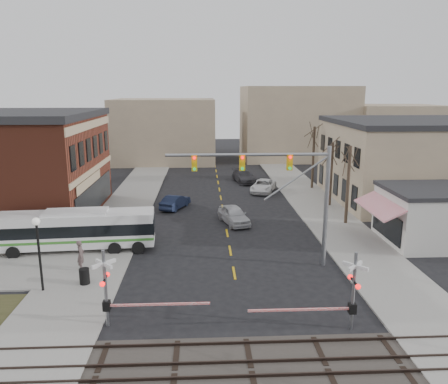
% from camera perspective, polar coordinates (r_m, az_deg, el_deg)
% --- Properties ---
extents(ground, '(160.00, 160.00, 0.00)m').
position_cam_1_polar(ground, '(26.64, 1.65, -12.28)').
color(ground, black).
rests_on(ground, ground).
extents(sidewalk_west, '(5.00, 60.00, 0.12)m').
position_cam_1_polar(sidewalk_west, '(46.04, -12.21, -1.42)').
color(sidewalk_west, gray).
rests_on(sidewalk_west, ground).
extents(sidewalk_east, '(5.00, 60.00, 0.12)m').
position_cam_1_polar(sidewalk_east, '(46.84, 11.38, -1.13)').
color(sidewalk_east, gray).
rests_on(sidewalk_east, ground).
extents(ballast_strip, '(160.00, 5.00, 0.06)m').
position_cam_1_polar(ballast_strip, '(19.73, 3.60, -22.22)').
color(ballast_strip, '#332D28').
rests_on(ballast_strip, ground).
extents(rail_tracks, '(160.00, 3.91, 0.14)m').
position_cam_1_polar(rail_tracks, '(19.68, 3.61, -22.01)').
color(rail_tracks, '#2D231E').
rests_on(rail_tracks, ground).
extents(tan_building, '(20.30, 15.30, 8.50)m').
position_cam_1_polar(tan_building, '(50.58, 25.50, 3.75)').
color(tan_building, gray).
rests_on(tan_building, ground).
extents(awning_shop, '(9.74, 6.20, 4.30)m').
position_cam_1_polar(awning_shop, '(36.96, 26.29, -2.75)').
color(awning_shop, beige).
rests_on(awning_shop, ground).
extents(tree_east_a, '(0.28, 0.28, 6.75)m').
position_cam_1_polar(tree_east_a, '(38.88, 15.88, 0.89)').
color(tree_east_a, '#382B21').
rests_on(tree_east_a, sidewalk_east).
extents(tree_east_b, '(0.28, 0.28, 6.30)m').
position_cam_1_polar(tree_east_b, '(44.61, 13.81, 2.26)').
color(tree_east_b, '#382B21').
rests_on(tree_east_b, sidewalk_east).
extents(tree_east_c, '(0.28, 0.28, 7.20)m').
position_cam_1_polar(tree_east_c, '(52.19, 11.58, 4.43)').
color(tree_east_c, '#382B21').
rests_on(tree_east_c, sidewalk_east).
extents(transit_bus, '(11.20, 3.21, 2.85)m').
position_cam_1_polar(transit_bus, '(33.40, -18.67, -4.63)').
color(transit_bus, silver).
rests_on(transit_bus, ground).
extents(traffic_signal_mast, '(10.43, 0.30, 8.00)m').
position_cam_1_polar(traffic_signal_mast, '(28.04, 7.78, 1.37)').
color(traffic_signal_mast, gray).
rests_on(traffic_signal_mast, ground).
extents(rr_crossing_west, '(5.60, 1.36, 4.00)m').
position_cam_1_polar(rr_crossing_west, '(22.47, -14.13, -12.20)').
color(rr_crossing_west, gray).
rests_on(rr_crossing_west, ground).
extents(rr_crossing_east, '(5.60, 1.36, 4.00)m').
position_cam_1_polar(rr_crossing_east, '(22.31, 15.48, -12.49)').
color(rr_crossing_east, gray).
rests_on(rr_crossing_east, ground).
extents(street_lamp, '(0.44, 0.44, 4.39)m').
position_cam_1_polar(street_lamp, '(26.90, -23.14, -5.66)').
color(street_lamp, black).
rests_on(street_lamp, sidewalk_west).
extents(trash_bin, '(0.60, 0.60, 0.95)m').
position_cam_1_polar(trash_bin, '(27.84, -17.76, -10.43)').
color(trash_bin, black).
rests_on(trash_bin, sidewalk_west).
extents(car_a, '(3.00, 4.87, 1.55)m').
position_cam_1_polar(car_a, '(38.24, 1.30, -3.01)').
color(car_a, '#B1B2B6').
rests_on(car_a, ground).
extents(car_b, '(2.99, 4.40, 1.37)m').
position_cam_1_polar(car_b, '(43.27, -6.39, -1.28)').
color(car_b, '#17203A').
rests_on(car_b, ground).
extents(car_c, '(3.85, 5.57, 1.41)m').
position_cam_1_polar(car_c, '(50.20, 5.17, 0.80)').
color(car_c, white).
rests_on(car_c, ground).
extents(car_d, '(3.08, 5.48, 1.50)m').
position_cam_1_polar(car_d, '(55.33, 2.63, 2.05)').
color(car_d, '#38373B').
rests_on(car_d, ground).
extents(pedestrian_near, '(0.54, 0.76, 1.96)m').
position_cam_1_polar(pedestrian_near, '(29.80, -18.19, -7.82)').
color(pedestrian_near, '#594847').
rests_on(pedestrian_near, sidewalk_west).
extents(pedestrian_far, '(1.15, 1.12, 1.87)m').
position_cam_1_polar(pedestrian_far, '(33.35, -16.91, -5.55)').
color(pedestrian_far, '#35365D').
rests_on(pedestrian_far, sidewalk_west).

